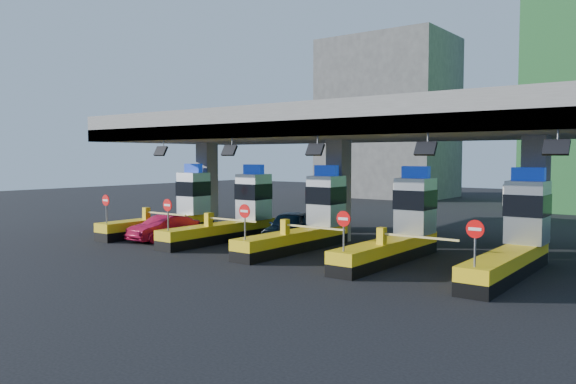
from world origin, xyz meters
The scene contains 10 objects.
ground centered at (0.00, 0.00, 0.00)m, with size 120.00×120.00×0.00m, color black.
toll_canopy centered at (0.00, 2.87, 6.13)m, with size 28.00×12.09×7.00m.
toll_lane_far_left centered at (-10.00, 0.28, 1.40)m, with size 4.43×8.00×4.16m.
toll_lane_left centered at (-5.00, 0.28, 1.40)m, with size 4.43×8.00×4.16m.
toll_lane_center centered at (0.00, 0.28, 1.40)m, with size 4.43×8.00×4.16m.
toll_lane_right centered at (5.00, 0.28, 1.40)m, with size 4.43×8.00×4.16m.
toll_lane_far_right centered at (10.00, 0.28, 1.40)m, with size 4.43×8.00×4.16m.
bg_building_concrete centered at (-14.00, 36.00, 9.00)m, with size 14.00×10.00×18.00m, color #4C4C49.
van centered at (-1.96, 1.26, 0.83)m, with size 1.97×4.89×1.67m, color black.
red_car centered at (-7.96, -2.40, 0.68)m, with size 1.44×4.13×1.36m, color maroon.
Camera 1 is at (16.08, -22.74, 4.60)m, focal length 35.00 mm.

